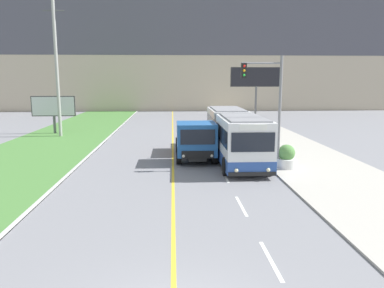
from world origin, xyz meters
name	(u,v)px	position (x,y,z in m)	size (l,w,h in m)	color
apartment_block_background	(172,33)	(0.00, 57.25, 12.49)	(80.00, 8.04, 24.97)	#BCAD93
city_bus	(234,135)	(3.96, 17.16, 1.52)	(2.62, 11.58, 2.98)	white
dump_truck	(196,140)	(1.43, 16.55, 1.26)	(2.45, 6.34, 2.46)	black
utility_pole_far	(57,66)	(-10.01, 27.10, 6.18)	(1.80, 0.28, 12.25)	#9E9E99
traffic_light_mast	(269,99)	(5.31, 13.87, 3.99)	(2.28, 0.32, 6.30)	slate
billboard_large	(256,79)	(9.85, 37.45, 5.06)	(6.11, 0.24, 6.43)	#59595B
billboard_small	(53,107)	(-11.09, 28.99, 2.47)	(4.02, 0.24, 3.51)	#59595B
planter_round_near	(286,158)	(6.43, 13.89, 0.66)	(1.18, 1.18, 1.34)	silver
planter_round_second	(270,145)	(6.55, 18.02, 0.64)	(1.12, 1.12, 1.29)	silver
planter_round_third	(254,136)	(6.35, 22.14, 0.62)	(1.05, 1.05, 1.23)	silver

